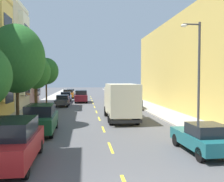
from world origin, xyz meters
name	(u,v)px	position (x,y,z in m)	size (l,w,h in m)	color
ground_plane	(94,105)	(0.00, 30.00, 0.00)	(160.00, 160.00, 0.00)	#4C4C4F
sidewalk_left	(40,106)	(-7.10, 28.00, 0.07)	(3.20, 120.00, 0.14)	#A39E93
sidewalk_right	(146,105)	(7.10, 28.00, 0.07)	(3.20, 120.00, 0.14)	#A39E93
lane_centerline_dashes	(95,109)	(0.00, 24.50, 0.00)	(0.14, 47.20, 0.01)	yellow
apartment_block_opposite	(223,64)	(13.70, 20.00, 5.34)	(10.00, 36.00, 10.68)	tan
street_tree_second	(17,59)	(-6.40, 13.62, 5.17)	(4.21, 4.21, 7.62)	#47331E
street_tree_third	(36,72)	(-6.40, 21.18, 4.38)	(3.09, 3.09, 6.04)	#47331E
street_tree_farthest	(46,71)	(-6.40, 28.73, 4.72)	(3.29, 3.29, 6.38)	#47331E
street_lamp	(197,69)	(5.95, 9.68, 4.28)	(1.35, 0.28, 7.19)	#38383D
delivery_box_truck	(120,100)	(1.80, 15.76, 1.85)	(2.44, 7.05, 3.23)	beige
parked_wagon_navy	(114,94)	(4.32, 41.52, 0.80)	(1.89, 4.73, 1.50)	navy
parked_hatchback_charcoal	(62,101)	(-4.26, 28.40, 0.76)	(1.80, 4.03, 1.50)	#333338
parked_suv_forest	(41,119)	(-4.29, 11.14, 0.99)	(2.04, 4.84, 1.93)	#194C28
parked_pickup_orange	(69,94)	(-4.32, 43.49, 0.83)	(2.08, 5.33, 1.73)	orange
parked_suv_red	(12,142)	(-4.41, 4.73, 0.99)	(2.02, 4.83, 1.93)	#AD1E1E
parked_sedan_silver	(71,92)	(-4.37, 52.76, 0.75)	(1.81, 4.50, 1.43)	#B2B5BA
parked_hatchback_teal	(203,138)	(4.38, 5.49, 0.76)	(1.86, 4.05, 1.50)	#195B60
parked_hatchback_sky	(66,97)	(-4.39, 36.60, 0.76)	(1.82, 4.03, 1.50)	#7A9EC6
parked_suv_black	(131,101)	(4.35, 24.58, 0.99)	(1.95, 4.80, 1.93)	black
moving_burgundy_sedan	(81,96)	(-1.80, 34.03, 0.99)	(1.95, 4.80, 1.93)	maroon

